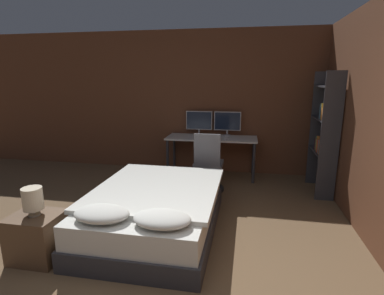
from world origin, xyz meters
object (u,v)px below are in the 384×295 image
nightstand (38,237)px  desk (212,142)px  bedside_lamp (33,199)px  office_chair (208,168)px  bed (155,210)px  monitor_right (227,122)px  keyboard (210,139)px  monitor_left (199,121)px  bookshelf (325,130)px  computer_mouse (226,139)px

nightstand → desk: desk is taller
bedside_lamp → office_chair: office_chair is taller
bed → monitor_right: size_ratio=4.02×
monitor_right → keyboard: bearing=-123.8°
keyboard → office_chair: (0.04, -0.57, -0.37)m
monitor_left → bookshelf: 2.23m
bed → office_chair: 1.51m
bedside_lamp → keyboard: bedside_lamp is taller
desk → office_chair: size_ratio=1.69×
bed → office_chair: bearing=72.8°
bed → desk: 2.28m
keyboard → bookshelf: 1.88m
nightstand → bedside_lamp: size_ratio=1.69×
bed → bedside_lamp: bearing=-142.7°
nightstand → office_chair: bearing=56.6°
keyboard → desk: bearing=90.0°
computer_mouse → bookshelf: bearing=-12.0°
monitor_right → bookshelf: size_ratio=0.26×
nightstand → monitor_left: monitor_left is taller
desk → keyboard: (-0.00, -0.20, 0.10)m
bed → monitor_left: 2.52m
bed → desk: (0.40, 2.21, 0.39)m
office_chair → computer_mouse: bearing=67.9°
desk → keyboard: size_ratio=4.51×
bedside_lamp → keyboard: bearing=63.0°
bedside_lamp → desk: bedside_lamp is taller
desk → monitor_left: monitor_left is taller
bookshelf → bed: bearing=-143.2°
bookshelf → computer_mouse: bearing=168.0°
bed → computer_mouse: bearing=71.4°
monitor_right → bookshelf: 1.73m
bedside_lamp → monitor_left: 3.40m
computer_mouse → bookshelf: 1.61m
bedside_lamp → keyboard: (1.41, 2.78, 0.11)m
bookshelf → monitor_left: bearing=160.7°
bed → monitor_right: bearing=74.4°
nightstand → desk: (1.41, 2.98, 0.42)m
computer_mouse → office_chair: size_ratio=0.07×
bed → monitor_right: monitor_right is taller
nightstand → keyboard: size_ratio=1.33×
keyboard → office_chair: size_ratio=0.37×
bedside_lamp → office_chair: (1.45, 2.21, -0.26)m
monitor_left → bookshelf: (2.10, -0.73, 0.02)m
monitor_left → keyboard: size_ratio=1.36×
bed → bookshelf: bearing=36.8°
nightstand → bedside_lamp: 0.41m
desk → computer_mouse: size_ratio=23.66×
computer_mouse → office_chair: office_chair is taller
nightstand → desk: size_ratio=0.29×
bedside_lamp → office_chair: bearing=56.6°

